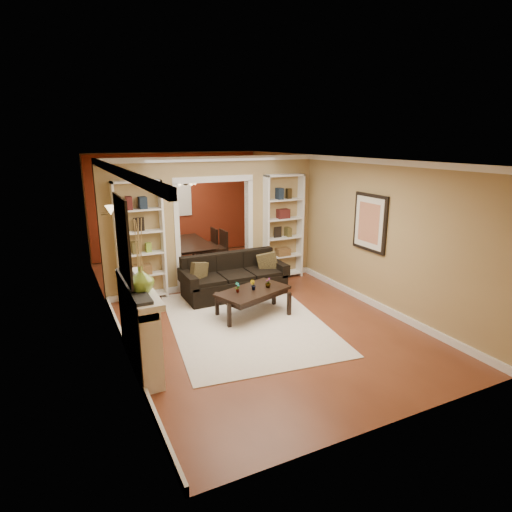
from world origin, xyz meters
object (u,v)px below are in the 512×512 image
bookshelf_left (140,242)px  dining_table (189,255)px  bookshelf_right (283,227)px  fireplace (141,326)px  coffee_table (253,303)px  sofa (234,276)px

bookshelf_left → dining_table: 2.36m
bookshelf_right → fireplace: bearing=-145.2°
coffee_table → bookshelf_left: size_ratio=0.55×
sofa → bookshelf_right: 1.71m
coffee_table → bookshelf_right: (1.53, 1.67, 0.91)m
coffee_table → bookshelf_left: 2.46m
dining_table → sofa: bearing=-174.0°
fireplace → dining_table: 4.66m
coffee_table → dining_table: dining_table is taller
bookshelf_left → dining_table: bearing=49.4°
coffee_table → bookshelf_right: 2.44m
coffee_table → fireplace: fireplace is taller
bookshelf_left → dining_table: (1.44, 1.68, -0.84)m
bookshelf_left → fireplace: bookshelf_left is taller
coffee_table → fireplace: (-2.11, -0.86, 0.34)m
sofa → dining_table: (-0.24, 2.26, -0.09)m
bookshelf_left → bookshelf_right: size_ratio=1.00×
coffee_table → dining_table: size_ratio=0.71×
sofa → bookshelf_right: bookshelf_right is taller
bookshelf_left → fireplace: bearing=-102.0°
bookshelf_right → fireplace: bookshelf_right is taller
sofa → dining_table: size_ratio=1.16×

